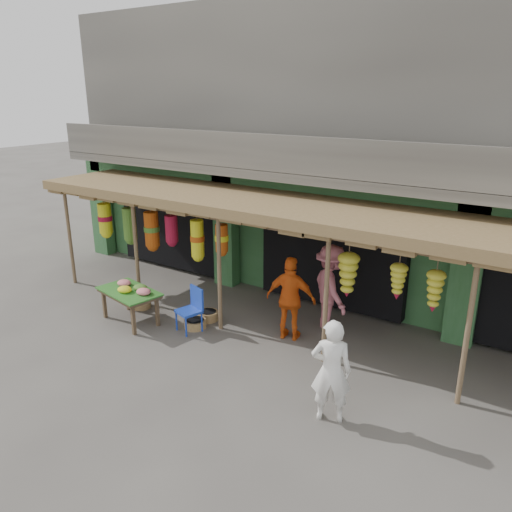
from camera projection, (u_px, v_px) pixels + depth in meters
The scene contains 11 objects.
ground at pixel (284, 343), 10.38m from camera, with size 80.00×80.00×0.00m, color #514C47.
building at pixel (380, 155), 13.16m from camera, with size 16.40×6.80×7.00m.
awning at pixel (298, 214), 10.30m from camera, with size 14.00×2.70×2.79m.
flower_table at pixel (130, 292), 11.13m from camera, with size 1.61×1.13×0.88m.
blue_chair at pixel (192, 307), 10.78m from camera, with size 0.58×0.59×0.98m.
basket_left at pixel (142, 304), 12.03m from camera, with size 0.44×0.44×0.18m, color olive.
basket_mid at pixel (195, 324), 11.02m from camera, with size 0.49×0.49×0.19m, color olive.
basket_right at pixel (208, 316), 11.39m from camera, with size 0.46×0.46×0.21m, color olive.
person_front at pixel (331, 371), 7.73m from camera, with size 0.63×0.42×1.73m, color white.
person_vendor at pixel (291, 299), 10.30m from camera, with size 1.06×0.44×1.81m, color #E15915.
person_shopper at pixel (331, 288), 10.68m from camera, with size 1.24×0.72×1.93m, color #C46777.
Camera 1 is at (4.64, -8.05, 5.01)m, focal length 35.00 mm.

